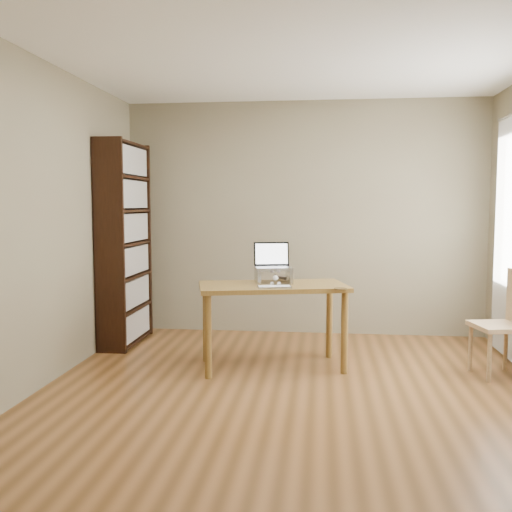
{
  "coord_description": "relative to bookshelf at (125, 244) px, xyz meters",
  "views": [
    {
      "loc": [
        0.21,
        -4.17,
        1.46
      ],
      "look_at": [
        -0.37,
        0.8,
        1.0
      ],
      "focal_mm": 40.0,
      "sensor_mm": 36.0,
      "label": 1
    }
  ],
  "objects": [
    {
      "name": "cat",
      "position": [
        1.63,
        -0.62,
        -0.23
      ],
      "size": [
        0.25,
        0.48,
        0.16
      ],
      "rotation": [
        0.0,
        0.0,
        0.09
      ],
      "color": "#433A34",
      "rests_on": "desk"
    },
    {
      "name": "chair",
      "position": [
        3.6,
        -0.77,
        -0.56
      ],
      "size": [
        0.48,
        0.48,
        0.9
      ],
      "rotation": [
        0.0,
        0.0,
        0.22
      ],
      "color": "tan",
      "rests_on": "ground"
    },
    {
      "name": "laptop_stand",
      "position": [
        1.61,
        -0.65,
        -0.22
      ],
      "size": [
        0.32,
        0.25,
        0.13
      ],
      "rotation": [
        0.0,
        0.0,
        0.24
      ],
      "color": "silver",
      "rests_on": "desk"
    },
    {
      "name": "coaster",
      "position": [
        2.2,
        -0.93,
        -0.3
      ],
      "size": [
        0.11,
        0.11,
        0.01
      ],
      "primitive_type": "cylinder",
      "color": "#4F391B",
      "rests_on": "desk"
    },
    {
      "name": "room",
      "position": [
        1.86,
        -1.54,
        0.25
      ],
      "size": [
        4.04,
        4.54,
        2.64
      ],
      "color": "#593817",
      "rests_on": "ground"
    },
    {
      "name": "bookshelf",
      "position": [
        0.0,
        0.0,
        0.0
      ],
      "size": [
        0.3,
        0.9,
        2.1
      ],
      "color": "black",
      "rests_on": "ground"
    },
    {
      "name": "keyboard",
      "position": [
        1.64,
        -0.95,
        -0.29
      ],
      "size": [
        0.31,
        0.18,
        0.02
      ],
      "rotation": [
        0.0,
        0.0,
        0.22
      ],
      "color": "silver",
      "rests_on": "desk"
    },
    {
      "name": "laptop",
      "position": [
        1.61,
        -0.59,
        -0.11
      ],
      "size": [
        0.37,
        0.34,
        0.23
      ],
      "rotation": [
        0.0,
        0.0,
        0.24
      ],
      "color": "silver",
      "rests_on": "laptop_stand"
    },
    {
      "name": "desk",
      "position": [
        1.61,
        -0.73,
        -0.41
      ],
      "size": [
        1.41,
        0.93,
        0.75
      ],
      "rotation": [
        0.0,
        0.0,
        0.24
      ],
      "color": "brown",
      "rests_on": "ground"
    }
  ]
}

